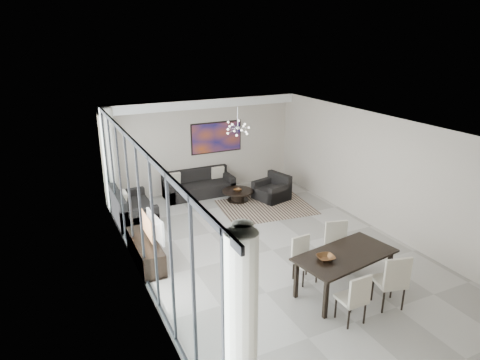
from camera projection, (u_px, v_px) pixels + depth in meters
room_shell at (292, 188)px, 9.57m from camera, size 6.00×9.00×2.90m
window_wall at (145, 213)px, 8.21m from camera, size 0.37×8.95×2.90m
soffit at (202, 103)px, 12.62m from camera, size 5.98×0.40×0.26m
painting at (216, 137)px, 13.33m from camera, size 1.68×0.04×0.98m
chandelier at (238, 128)px, 11.34m from camera, size 0.66×0.66×0.71m
rug at (266, 207)px, 12.27m from camera, size 2.73×2.21×0.01m
coffee_table at (238, 195)px, 12.70m from camera, size 0.91×0.91×0.32m
bowl_coffee at (238, 190)px, 12.57m from camera, size 0.29×0.29×0.08m
sofa_main at (199, 187)px, 13.12m from camera, size 2.11×0.86×0.77m
loveseat at (132, 210)px, 11.32m from camera, size 0.96×1.70×0.85m
armchair at (272, 191)px, 12.81m from camera, size 1.04×1.07×0.75m
side_table at (123, 201)px, 11.82m from camera, size 0.36×0.36×0.50m
tv_console at (145, 251)px, 9.25m from camera, size 0.48×1.69×0.53m
television at (151, 228)px, 9.13m from camera, size 0.21×0.96×0.55m
dining_table at (345, 258)px, 8.05m from camera, size 2.08×1.28×0.81m
dining_chair_sw at (355, 296)px, 7.19m from camera, size 0.44×0.44×0.96m
dining_chair_se at (393, 279)px, 7.57m from camera, size 0.60×0.60×1.08m
dining_chair_nw at (303, 256)px, 8.55m from camera, size 0.44×0.44×0.92m
dining_chair_ne at (337, 243)px, 8.90m from camera, size 0.59×0.59×1.05m
bowl_dining at (326, 258)px, 7.80m from camera, size 0.37×0.37×0.08m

